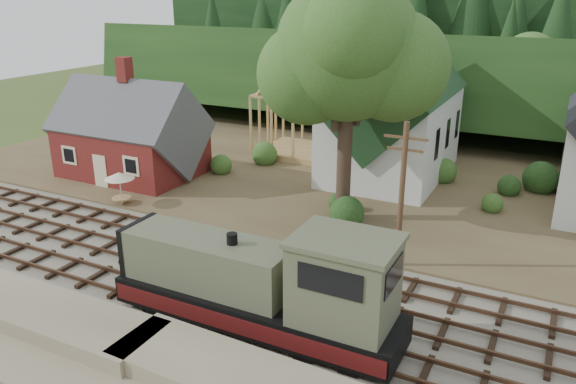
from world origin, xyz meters
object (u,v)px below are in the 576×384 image
at_px(car_green, 110,166).
at_px(patio_set, 119,177).
at_px(locomotive, 265,287).
at_px(car_blue, 169,174).

height_order(car_green, patio_set, patio_set).
bearing_deg(locomotive, car_green, 148.28).
relative_size(locomotive, car_green, 3.41).
relative_size(locomotive, patio_set, 5.76).
distance_m(car_blue, patio_set, 5.39).
xyz_separation_m(car_green, patio_set, (5.46, -4.69, 1.27)).
distance_m(locomotive, patio_set, 18.02).
height_order(locomotive, patio_set, locomotive).
height_order(car_blue, patio_set, patio_set).
bearing_deg(car_green, locomotive, -102.93).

